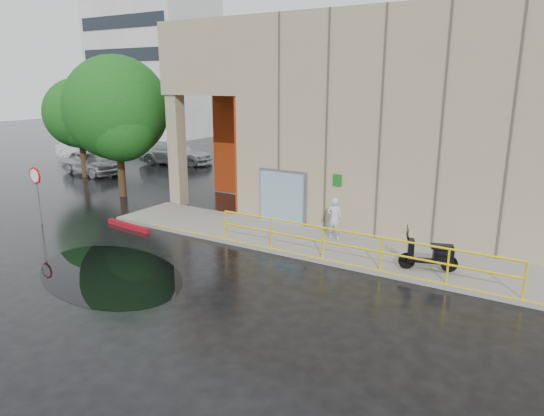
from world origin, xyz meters
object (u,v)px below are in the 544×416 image
at_px(red_curb, 128,226).
at_px(tree_far, 80,116).
at_px(stop_sign, 36,182).
at_px(car_b, 83,151).
at_px(scooter, 430,246).
at_px(tree_near, 118,112).
at_px(person, 334,219).
at_px(car_c, 176,153).
at_px(car_a, 90,162).

relative_size(red_curb, tree_far, 0.42).
height_order(stop_sign, car_b, stop_sign).
height_order(scooter, tree_near, tree_near).
xyz_separation_m(tree_near, tree_far, (-5.81, 2.32, -0.52)).
relative_size(person, car_c, 0.29).
height_order(person, tree_far, tree_far).
bearing_deg(car_b, scooter, -103.54).
relative_size(person, car_a, 0.35).
bearing_deg(tree_near, stop_sign, -80.07).
bearing_deg(car_b, red_curb, -118.40).
relative_size(person, stop_sign, 0.65).
xyz_separation_m(stop_sign, car_c, (-5.42, 13.86, -0.98)).
bearing_deg(stop_sign, car_a, 154.94).
bearing_deg(red_curb, stop_sign, -156.08).
height_order(person, car_a, person).
bearing_deg(car_c, scooter, -134.77).
bearing_deg(car_c, red_curb, -160.50).
bearing_deg(tree_near, car_a, 153.86).
relative_size(car_a, car_b, 0.97).
height_order(person, tree_near, tree_near).
relative_size(person, tree_far, 0.26).
distance_m(person, tree_far, 18.22).
distance_m(stop_sign, red_curb, 4.02).
relative_size(scooter, stop_sign, 0.74).
xyz_separation_m(person, red_curb, (-7.63, -2.52, -0.82)).
xyz_separation_m(car_a, tree_near, (6.38, -3.13, 3.38)).
xyz_separation_m(person, tree_far, (-17.69, 3.43, 2.70)).
xyz_separation_m(scooter, tree_near, (-15.47, 2.30, 3.23)).
bearing_deg(car_a, person, -96.54).
height_order(stop_sign, tree_near, tree_near).
relative_size(stop_sign, car_a, 0.54).
height_order(scooter, stop_sign, stop_sign).
relative_size(car_a, tree_near, 0.64).
distance_m(car_b, tree_far, 7.29).
bearing_deg(stop_sign, car_c, 134.89).
height_order(red_curb, car_a, car_a).
height_order(car_b, car_c, car_c).
bearing_deg(car_b, person, -103.47).
xyz_separation_m(scooter, red_curb, (-11.21, -1.33, -0.81)).
height_order(stop_sign, car_a, stop_sign).
relative_size(car_b, tree_far, 0.78).
bearing_deg(car_a, car_b, 63.02).
bearing_deg(tree_far, car_a, 125.06).
bearing_deg(red_curb, person, 18.27).
relative_size(car_a, tree_far, 0.76).
height_order(red_curb, car_b, car_b).
distance_m(car_c, tree_far, 7.14).
bearing_deg(red_curb, car_a, 147.56).
distance_m(red_curb, tree_near, 6.90).
xyz_separation_m(scooter, tree_far, (-21.28, 4.62, 2.71)).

